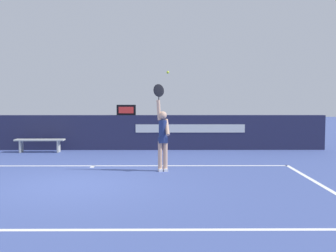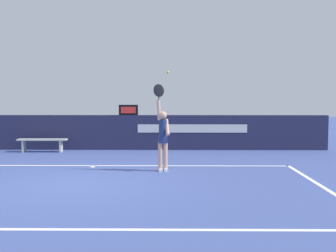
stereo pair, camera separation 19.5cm
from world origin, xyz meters
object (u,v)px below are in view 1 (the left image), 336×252
tennis_ball (168,72)px  courtside_bench_near (40,142)px  speed_display (126,110)px  tennis_player (163,135)px

tennis_ball → courtside_bench_near: tennis_ball is taller
speed_display → tennis_ball: tennis_ball is taller
speed_display → tennis_player: tennis_player is taller
speed_display → courtside_bench_near: 3.28m
courtside_bench_near → tennis_player: bearing=-40.8°
speed_display → tennis_player: (1.37, -4.48, -0.52)m
tennis_ball → speed_display: bearing=108.3°
speed_display → tennis_player: bearing=-73.0°
tennis_ball → tennis_player: bearing=151.7°
speed_display → courtside_bench_near: size_ratio=0.40×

